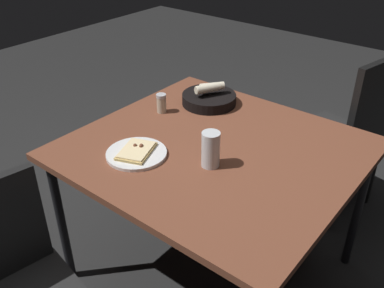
% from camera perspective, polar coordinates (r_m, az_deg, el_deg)
% --- Properties ---
extents(ground, '(8.00, 8.00, 0.00)m').
position_cam_1_polar(ground, '(2.27, 2.57, -16.21)').
color(ground, black).
extents(dining_table, '(1.15, 1.07, 0.73)m').
position_cam_1_polar(dining_table, '(1.83, 3.06, -1.77)').
color(dining_table, brown).
rests_on(dining_table, ground).
extents(pizza_plate, '(0.25, 0.25, 0.04)m').
position_cam_1_polar(pizza_plate, '(1.75, -7.44, -1.18)').
color(pizza_plate, silver).
rests_on(pizza_plate, dining_table).
extents(bread_basket, '(0.27, 0.27, 0.11)m').
position_cam_1_polar(bread_basket, '(2.15, 2.31, 6.20)').
color(bread_basket, black).
rests_on(bread_basket, dining_table).
extents(beer_glass, '(0.07, 0.07, 0.15)m').
position_cam_1_polar(beer_glass, '(1.65, 2.50, -1.01)').
color(beer_glass, silver).
rests_on(beer_glass, dining_table).
extents(pepper_shaker, '(0.05, 0.05, 0.09)m').
position_cam_1_polar(pepper_shaker, '(2.07, -4.11, 5.33)').
color(pepper_shaker, '#BFB299').
rests_on(pepper_shaker, dining_table).
extents(chair_near, '(0.51, 0.51, 0.85)m').
position_cam_1_polar(chair_near, '(1.67, -23.41, -17.24)').
color(chair_near, black).
rests_on(chair_near, ground).
extents(chair_far, '(0.53, 0.53, 0.97)m').
position_cam_1_polar(chair_far, '(2.47, 20.36, 2.00)').
color(chair_far, black).
rests_on(chair_far, ground).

